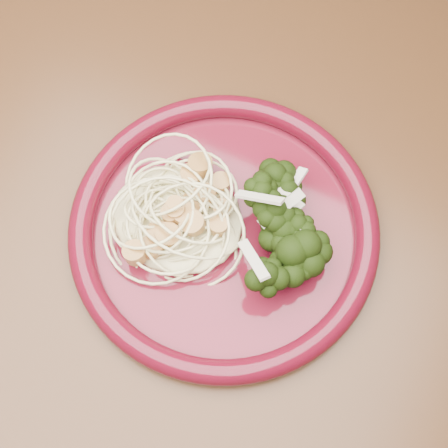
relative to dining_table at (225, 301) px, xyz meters
name	(u,v)px	position (x,y,z in m)	size (l,w,h in m)	color
dining_table	(225,301)	(0.00, 0.00, 0.00)	(1.20, 0.80, 0.75)	#472814
dinner_plate	(224,228)	(-0.02, 0.03, 0.11)	(0.33, 0.33, 0.02)	#540E1B
spaghetti_pile	(177,214)	(-0.06, 0.02, 0.12)	(0.12, 0.11, 0.03)	beige
scallop_cluster	(174,199)	(-0.06, 0.02, 0.15)	(0.11, 0.11, 0.04)	#BA8847
broccoli_pile	(284,231)	(0.03, 0.04, 0.13)	(0.09, 0.15, 0.05)	black
onion_garnish	(287,217)	(0.03, 0.04, 0.16)	(0.06, 0.09, 0.05)	beige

